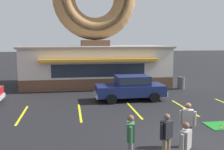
# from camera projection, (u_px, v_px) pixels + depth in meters

# --- Properties ---
(ground_plane) EXTENTS (160.00, 160.00, 0.00)m
(ground_plane) POSITION_uv_depth(u_px,v_px,m) (195.00, 143.00, 9.92)
(ground_plane) COLOR black
(donut_shop_building) EXTENTS (12.30, 6.75, 10.96)m
(donut_shop_building) POSITION_uv_depth(u_px,v_px,m) (95.00, 42.00, 22.68)
(donut_shop_building) COLOR brown
(donut_shop_building) RESTS_ON ground
(mini_donut_far_left) EXTENTS (0.13, 0.13, 0.04)m
(mini_donut_far_left) POSITION_uv_depth(u_px,v_px,m) (221.00, 125.00, 11.87)
(mini_donut_far_left) COLOR #A5724C
(mini_donut_far_left) RESTS_ON putting_mat
(mini_donut_far_centre) EXTENTS (0.13, 0.13, 0.04)m
(mini_donut_far_centre) POSITION_uv_depth(u_px,v_px,m) (221.00, 128.00, 11.54)
(mini_donut_far_centre) COLOR #D17F47
(mini_donut_far_centre) RESTS_ON putting_mat
(car_navy) EXTENTS (4.59, 2.05, 1.60)m
(car_navy) POSITION_uv_depth(u_px,v_px,m) (131.00, 87.00, 16.91)
(car_navy) COLOR navy
(car_navy) RESTS_ON ground
(pedestrian_blue_sweater_man) EXTENTS (0.31, 0.59, 1.60)m
(pedestrian_blue_sweater_man) POSITION_uv_depth(u_px,v_px,m) (131.00, 137.00, 8.15)
(pedestrian_blue_sweater_man) COLOR slate
(pedestrian_blue_sweater_man) RESTS_ON ground
(pedestrian_hooded_kid) EXTENTS (0.45, 0.45, 1.56)m
(pedestrian_hooded_kid) POSITION_uv_depth(u_px,v_px,m) (185.00, 146.00, 7.57)
(pedestrian_hooded_kid) COLOR #7F7056
(pedestrian_hooded_kid) RESTS_ON ground
(pedestrian_leather_jacket_man) EXTENTS (0.56, 0.37, 1.65)m
(pedestrian_leather_jacket_man) POSITION_uv_depth(u_px,v_px,m) (188.00, 123.00, 9.50)
(pedestrian_leather_jacket_man) COLOR #474C66
(pedestrian_leather_jacket_man) RESTS_ON ground
(pedestrian_clipboard_woman) EXTENTS (0.52, 0.40, 1.55)m
(pedestrian_clipboard_woman) POSITION_uv_depth(u_px,v_px,m) (166.00, 135.00, 8.44)
(pedestrian_clipboard_woman) COLOR #7F7056
(pedestrian_clipboard_woman) RESTS_ON ground
(trash_bin) EXTENTS (0.57, 0.57, 0.97)m
(trash_bin) POSITION_uv_depth(u_px,v_px,m) (181.00, 83.00, 20.80)
(trash_bin) COLOR #51565B
(trash_bin) RESTS_ON ground
(parking_stripe_far_left) EXTENTS (0.12, 3.60, 0.01)m
(parking_stripe_far_left) POSITION_uv_depth(u_px,v_px,m) (22.00, 115.00, 13.68)
(parking_stripe_far_left) COLOR yellow
(parking_stripe_far_left) RESTS_ON ground
(parking_stripe_left) EXTENTS (0.12, 3.60, 0.01)m
(parking_stripe_left) POSITION_uv_depth(u_px,v_px,m) (80.00, 112.00, 14.16)
(parking_stripe_left) COLOR yellow
(parking_stripe_left) RESTS_ON ground
(parking_stripe_mid_left) EXTENTS (0.12, 3.60, 0.01)m
(parking_stripe_mid_left) POSITION_uv_depth(u_px,v_px,m) (134.00, 110.00, 14.63)
(parking_stripe_mid_left) COLOR yellow
(parking_stripe_mid_left) RESTS_ON ground
(parking_stripe_centre) EXTENTS (0.12, 3.60, 0.01)m
(parking_stripe_centre) POSITION_uv_depth(u_px,v_px,m) (184.00, 108.00, 15.11)
(parking_stripe_centre) COLOR yellow
(parking_stripe_centre) RESTS_ON ground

